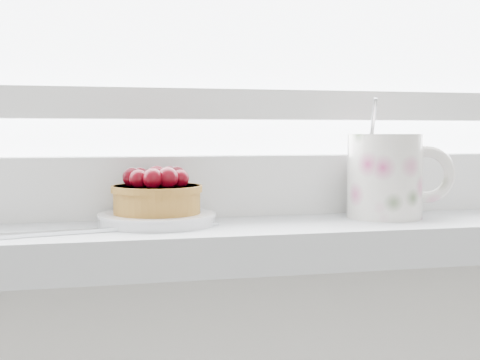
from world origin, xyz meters
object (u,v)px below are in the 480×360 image
object	(u,v)px
fork	(111,229)
raspberry_tart	(157,193)
saucer	(157,219)
floral_mug	(388,174)

from	to	relation	value
fork	raspberry_tart	bearing A→B (deg)	35.37
raspberry_tart	fork	world-z (taller)	raspberry_tart
saucer	raspberry_tart	size ratio (longest dim) A/B	1.30
fork	saucer	bearing A→B (deg)	35.57
raspberry_tart	floral_mug	bearing A→B (deg)	-1.18
saucer	fork	bearing A→B (deg)	-144.43
floral_mug	fork	distance (m)	0.32
saucer	fork	size ratio (longest dim) A/B	0.56
saucer	fork	xyz separation A→B (m)	(-0.05, -0.04, -0.00)
saucer	raspberry_tart	xyz separation A→B (m)	(0.00, -0.00, 0.03)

